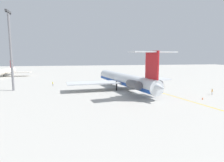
% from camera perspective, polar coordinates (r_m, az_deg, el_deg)
% --- Properties ---
extents(ground, '(339.67, 339.67, 0.00)m').
position_cam_1_polar(ground, '(60.32, 8.86, -2.88)').
color(ground, '#B7B5AD').
extents(main_jetliner, '(41.88, 37.26, 12.26)m').
position_cam_1_polar(main_jetliner, '(60.27, 4.15, 0.40)').
color(main_jetliner, silver).
rests_on(main_jetliner, ground).
extents(airliner_far_right, '(29.09, 28.74, 8.70)m').
position_cam_1_polar(airliner_far_right, '(116.27, -30.70, 2.43)').
color(airliner_far_right, silver).
rests_on(airliner_far_right, ground).
extents(ground_crew_near_nose, '(0.36, 0.27, 1.68)m').
position_cam_1_polar(ground_crew_near_nose, '(60.28, 28.57, -2.71)').
color(ground_crew_near_nose, black).
rests_on(ground_crew_near_nose, ground).
extents(ground_crew_near_tail, '(0.41, 0.26, 1.64)m').
position_cam_1_polar(ground_crew_near_tail, '(71.66, -17.85, -0.66)').
color(ground_crew_near_tail, black).
rests_on(ground_crew_near_tail, ground).
extents(ground_crew_portside, '(0.29, 0.46, 1.81)m').
position_cam_1_polar(ground_crew_portside, '(88.36, 12.10, 1.10)').
color(ground_crew_portside, black).
rests_on(ground_crew_portside, ground).
extents(safety_cone_nose, '(0.40, 0.40, 0.55)m').
position_cam_1_polar(safety_cone_nose, '(52.52, 26.23, -4.84)').
color(safety_cone_nose, '#EA590F').
rests_on(safety_cone_nose, ground).
extents(taxiway_centreline, '(99.33, 18.68, 0.01)m').
position_cam_1_polar(taxiway_centreline, '(64.39, 10.75, -2.26)').
color(taxiway_centreline, gold).
rests_on(taxiway_centreline, ground).
extents(light_mast, '(4.00, 0.70, 24.80)m').
position_cam_1_polar(light_mast, '(66.55, -28.88, 9.02)').
color(light_mast, slate).
rests_on(light_mast, ground).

